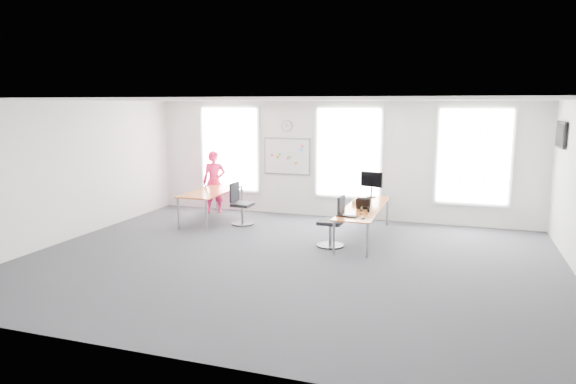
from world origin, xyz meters
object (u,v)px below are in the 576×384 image
(monitor, at_px, (371,182))
(chair_left, at_px, (240,206))
(keyboard, at_px, (347,216))
(desk_left, at_px, (212,193))
(desk_right, at_px, (364,209))
(person, at_px, (214,182))
(headphones, at_px, (365,209))
(chair_right, at_px, (333,224))

(monitor, bearing_deg, chair_left, -148.99)
(keyboard, bearing_deg, desk_left, 166.81)
(desk_right, relative_size, desk_left, 1.36)
(desk_left, height_order, keyboard, desk_left)
(desk_left, relative_size, person, 1.28)
(desk_left, relative_size, headphones, 11.38)
(chair_left, height_order, keyboard, chair_left)
(desk_right, height_order, headphones, headphones)
(desk_left, relative_size, monitor, 3.47)
(chair_right, bearing_deg, keyboard, 53.27)
(person, relative_size, keyboard, 3.99)
(chair_right, height_order, chair_left, chair_right)
(desk_right, height_order, keyboard, keyboard)
(chair_right, bearing_deg, desk_left, -110.04)
(chair_left, height_order, person, person)
(desk_right, relative_size, chair_left, 2.84)
(desk_right, distance_m, desk_left, 3.95)
(desk_left, distance_m, chair_left, 0.85)
(desk_right, bearing_deg, desk_left, 172.98)
(chair_right, relative_size, headphones, 5.66)
(person, bearing_deg, headphones, -42.48)
(chair_right, relative_size, person, 0.63)
(headphones, bearing_deg, chair_left, 154.21)
(person, height_order, headphones, person)
(desk_right, relative_size, headphones, 15.42)
(chair_left, bearing_deg, chair_right, -112.90)
(chair_right, xyz_separation_m, monitor, (0.43, 2.06, 0.61))
(person, bearing_deg, chair_left, -59.53)
(desk_right, xyz_separation_m, monitor, (-0.05, 1.24, 0.42))
(chair_right, bearing_deg, headphones, 120.32)
(person, distance_m, keyboard, 4.88)
(desk_left, bearing_deg, chair_left, -5.08)
(desk_left, distance_m, headphones, 4.14)
(chair_right, xyz_separation_m, person, (-3.85, 2.27, 0.37))
(chair_right, bearing_deg, monitor, 168.89)
(chair_left, relative_size, monitor, 1.66)
(chair_left, distance_m, monitor, 3.24)
(person, height_order, keyboard, person)
(chair_left, bearing_deg, person, 51.43)
(chair_left, relative_size, keyboard, 2.43)
(desk_left, relative_size, chair_right, 2.01)
(desk_left, height_order, monitor, monitor)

